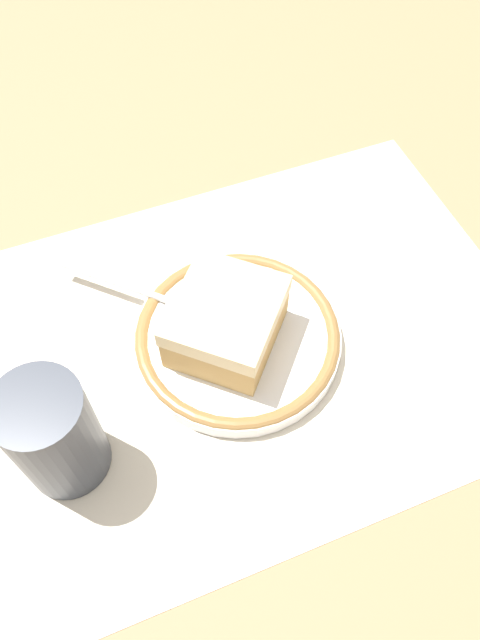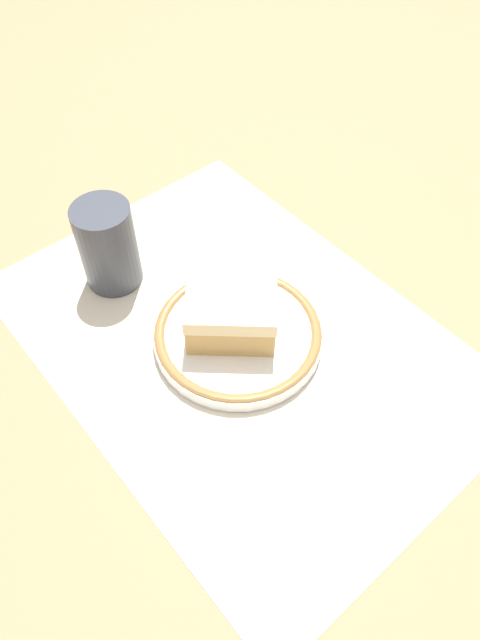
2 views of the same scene
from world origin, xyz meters
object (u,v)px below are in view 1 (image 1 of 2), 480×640
Objects in this scene: plate at (240,336)px; cake_slice at (225,318)px; cup at (57,438)px; spoon at (158,296)px.

plate is 0.03m from cake_slice.
cup reaches higher than cake_slice.
cake_slice reaches higher than spoon.
plate is at bearing -47.09° from spoon.
plate is 1.46× the size of cake_slice.
spoon is 0.16m from cup.
spoon is at bearing 45.92° from cup.
cake_slice is 0.16m from cup.
plate is 1.59× the size of spoon.
cup is (-0.15, -0.06, 0.00)m from cake_slice.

